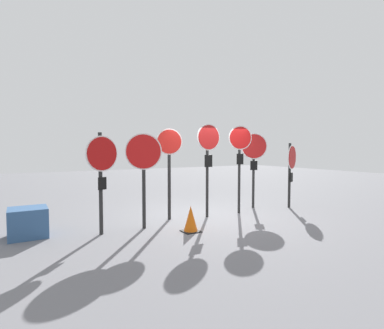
{
  "coord_description": "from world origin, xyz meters",
  "views": [
    {
      "loc": [
        -4.6,
        -7.05,
        1.92
      ],
      "look_at": [
        -0.47,
        0.0,
        1.49
      ],
      "focal_mm": 28.0,
      "sensor_mm": 36.0,
      "label": 1
    }
  ],
  "objects_px": {
    "stop_sign_2": "(169,158)",
    "storage_crate": "(28,222)",
    "stop_sign_5": "(254,156)",
    "stop_sign_3": "(208,152)",
    "stop_sign_4": "(240,152)",
    "stop_sign_6": "(291,164)",
    "stop_sign_1": "(144,162)",
    "traffic_cone_0": "(191,219)",
    "stop_sign_0": "(102,165)"
  },
  "relations": [
    {
      "from": "stop_sign_2",
      "to": "storage_crate",
      "type": "height_order",
      "value": "stop_sign_2"
    },
    {
      "from": "stop_sign_5",
      "to": "storage_crate",
      "type": "distance_m",
      "value": 6.56
    },
    {
      "from": "stop_sign_3",
      "to": "stop_sign_4",
      "type": "bearing_deg",
      "value": -2.91
    },
    {
      "from": "stop_sign_6",
      "to": "storage_crate",
      "type": "xyz_separation_m",
      "value": [
        -7.5,
        0.61,
        -1.1
      ]
    },
    {
      "from": "stop_sign_1",
      "to": "traffic_cone_0",
      "type": "height_order",
      "value": "stop_sign_1"
    },
    {
      "from": "stop_sign_6",
      "to": "traffic_cone_0",
      "type": "bearing_deg",
      "value": 165.95
    },
    {
      "from": "stop_sign_1",
      "to": "stop_sign_2",
      "type": "height_order",
      "value": "stop_sign_2"
    },
    {
      "from": "stop_sign_0",
      "to": "stop_sign_1",
      "type": "xyz_separation_m",
      "value": [
        0.98,
        -0.01,
        0.05
      ]
    },
    {
      "from": "stop_sign_3",
      "to": "stop_sign_4",
      "type": "distance_m",
      "value": 1.09
    },
    {
      "from": "stop_sign_5",
      "to": "traffic_cone_0",
      "type": "height_order",
      "value": "stop_sign_5"
    },
    {
      "from": "stop_sign_2",
      "to": "stop_sign_5",
      "type": "distance_m",
      "value": 3.06
    },
    {
      "from": "traffic_cone_0",
      "to": "stop_sign_4",
      "type": "bearing_deg",
      "value": 23.41
    },
    {
      "from": "stop_sign_2",
      "to": "stop_sign_4",
      "type": "xyz_separation_m",
      "value": [
        2.15,
        -0.33,
        0.15
      ]
    },
    {
      "from": "stop_sign_4",
      "to": "traffic_cone_0",
      "type": "relative_size",
      "value": 4.31
    },
    {
      "from": "stop_sign_4",
      "to": "traffic_cone_0",
      "type": "bearing_deg",
      "value": -136.92
    },
    {
      "from": "stop_sign_5",
      "to": "traffic_cone_0",
      "type": "bearing_deg",
      "value": -124.02
    },
    {
      "from": "stop_sign_0",
      "to": "traffic_cone_0",
      "type": "bearing_deg",
      "value": -42.14
    },
    {
      "from": "stop_sign_0",
      "to": "stop_sign_4",
      "type": "distance_m",
      "value": 4.07
    },
    {
      "from": "stop_sign_1",
      "to": "stop_sign_2",
      "type": "bearing_deg",
      "value": 51.08
    },
    {
      "from": "stop_sign_2",
      "to": "stop_sign_4",
      "type": "bearing_deg",
      "value": 12.3
    },
    {
      "from": "stop_sign_1",
      "to": "stop_sign_3",
      "type": "bearing_deg",
      "value": 28.75
    },
    {
      "from": "stop_sign_2",
      "to": "stop_sign_3",
      "type": "relative_size",
      "value": 0.94
    },
    {
      "from": "stop_sign_6",
      "to": "traffic_cone_0",
      "type": "xyz_separation_m",
      "value": [
        -4.23,
        -0.8,
        -1.12
      ]
    },
    {
      "from": "stop_sign_1",
      "to": "stop_sign_2",
      "type": "xyz_separation_m",
      "value": [
        0.93,
        0.52,
        0.08
      ]
    },
    {
      "from": "stop_sign_3",
      "to": "stop_sign_6",
      "type": "bearing_deg",
      "value": -4.16
    },
    {
      "from": "stop_sign_0",
      "to": "stop_sign_1",
      "type": "distance_m",
      "value": 0.98
    },
    {
      "from": "stop_sign_6",
      "to": "storage_crate",
      "type": "height_order",
      "value": "stop_sign_6"
    },
    {
      "from": "stop_sign_0",
      "to": "stop_sign_1",
      "type": "relative_size",
      "value": 1.0
    },
    {
      "from": "traffic_cone_0",
      "to": "storage_crate",
      "type": "height_order",
      "value": "storage_crate"
    },
    {
      "from": "stop_sign_1",
      "to": "stop_sign_3",
      "type": "height_order",
      "value": "stop_sign_3"
    },
    {
      "from": "stop_sign_5",
      "to": "storage_crate",
      "type": "height_order",
      "value": "stop_sign_5"
    },
    {
      "from": "stop_sign_3",
      "to": "stop_sign_6",
      "type": "xyz_separation_m",
      "value": [
        3.08,
        -0.21,
        -0.43
      ]
    },
    {
      "from": "stop_sign_6",
      "to": "stop_sign_3",
      "type": "bearing_deg",
      "value": 151.22
    },
    {
      "from": "stop_sign_4",
      "to": "stop_sign_5",
      "type": "xyz_separation_m",
      "value": [
        0.92,
        0.41,
        -0.13
      ]
    },
    {
      "from": "storage_crate",
      "to": "stop_sign_6",
      "type": "bearing_deg",
      "value": -4.66
    },
    {
      "from": "stop_sign_3",
      "to": "storage_crate",
      "type": "xyz_separation_m",
      "value": [
        -4.42,
        0.4,
        -1.52
      ]
    },
    {
      "from": "stop_sign_2",
      "to": "stop_sign_5",
      "type": "xyz_separation_m",
      "value": [
        3.06,
        0.08,
        0.02
      ]
    },
    {
      "from": "stop_sign_6",
      "to": "storage_crate",
      "type": "distance_m",
      "value": 7.6
    },
    {
      "from": "stop_sign_3",
      "to": "stop_sign_0",
      "type": "bearing_deg",
      "value": -175.73
    },
    {
      "from": "stop_sign_0",
      "to": "storage_crate",
      "type": "xyz_separation_m",
      "value": [
        -1.44,
        0.63,
        -1.23
      ]
    },
    {
      "from": "stop_sign_1",
      "to": "stop_sign_4",
      "type": "xyz_separation_m",
      "value": [
        3.08,
        0.19,
        0.23
      ]
    },
    {
      "from": "stop_sign_4",
      "to": "storage_crate",
      "type": "relative_size",
      "value": 3.35
    },
    {
      "from": "stop_sign_1",
      "to": "storage_crate",
      "type": "bearing_deg",
      "value": -173.11
    },
    {
      "from": "stop_sign_2",
      "to": "stop_sign_3",
      "type": "height_order",
      "value": "stop_sign_3"
    },
    {
      "from": "stop_sign_0",
      "to": "traffic_cone_0",
      "type": "distance_m",
      "value": 2.35
    },
    {
      "from": "storage_crate",
      "to": "traffic_cone_0",
      "type": "bearing_deg",
      "value": -23.42
    },
    {
      "from": "stop_sign_4",
      "to": "storage_crate",
      "type": "height_order",
      "value": "stop_sign_4"
    },
    {
      "from": "stop_sign_3",
      "to": "stop_sign_4",
      "type": "xyz_separation_m",
      "value": [
        1.09,
        -0.05,
        -0.01
      ]
    },
    {
      "from": "stop_sign_2",
      "to": "traffic_cone_0",
      "type": "distance_m",
      "value": 1.9
    },
    {
      "from": "stop_sign_4",
      "to": "traffic_cone_0",
      "type": "distance_m",
      "value": 2.88
    }
  ]
}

